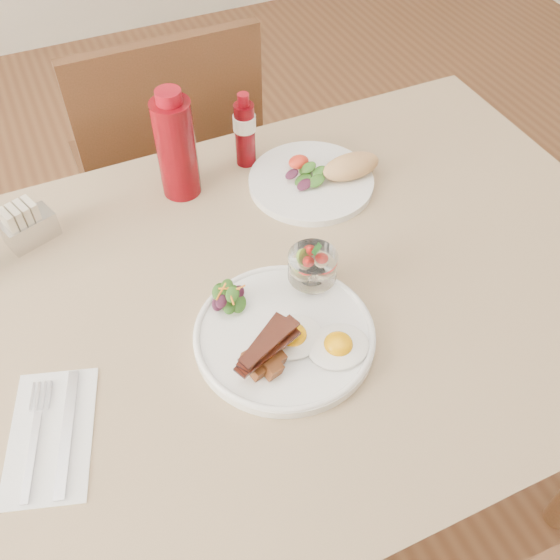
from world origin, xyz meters
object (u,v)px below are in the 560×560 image
(table, at_px, (274,325))
(chair_far, at_px, (169,170))
(main_plate, at_px, (284,335))
(second_plate, at_px, (321,177))
(hot_sauce_bottle, at_px, (245,131))
(sugar_caddy, at_px, (27,226))
(fruit_cup, at_px, (312,266))
(ketchup_bottle, at_px, (176,147))

(table, xyz_separation_m, chair_far, (0.00, 0.66, -0.14))
(table, bearing_deg, main_plate, -104.59)
(second_plate, height_order, hot_sauce_bottle, hot_sauce_bottle)
(sugar_caddy, bearing_deg, fruit_cup, -57.96)
(main_plate, distance_m, fruit_cup, 0.12)
(chair_far, xyz_separation_m, second_plate, (0.20, -0.45, 0.24))
(main_plate, bearing_deg, sugar_caddy, 129.57)
(table, height_order, ketchup_bottle, ketchup_bottle)
(fruit_cup, distance_m, second_plate, 0.28)
(hot_sauce_bottle, bearing_deg, main_plate, -104.80)
(fruit_cup, height_order, ketchup_bottle, ketchup_bottle)
(ketchup_bottle, bearing_deg, table, -79.86)
(ketchup_bottle, xyz_separation_m, hot_sauce_bottle, (0.14, 0.03, -0.03))
(sugar_caddy, bearing_deg, main_plate, -70.18)
(table, xyz_separation_m, hot_sauce_bottle, (0.09, 0.34, 0.16))
(ketchup_bottle, distance_m, sugar_caddy, 0.29)
(table, height_order, main_plate, main_plate)
(main_plate, xyz_separation_m, second_plate, (0.22, 0.31, 0.01))
(fruit_cup, bearing_deg, table, 158.19)
(fruit_cup, height_order, sugar_caddy, fruit_cup)
(main_plate, distance_m, hot_sauce_bottle, 0.45)
(chair_far, bearing_deg, hot_sauce_bottle, -74.59)
(ketchup_bottle, relative_size, hot_sauce_bottle, 1.39)
(second_plate, bearing_deg, main_plate, -125.31)
(chair_far, distance_m, ketchup_bottle, 0.49)
(hot_sauce_bottle, bearing_deg, sugar_caddy, -173.72)
(chair_far, bearing_deg, second_plate, -66.42)
(second_plate, distance_m, sugar_caddy, 0.54)
(chair_far, height_order, fruit_cup, chair_far)
(chair_far, bearing_deg, fruit_cup, -85.27)
(main_plate, height_order, hot_sauce_bottle, hot_sauce_bottle)
(chair_far, relative_size, fruit_cup, 11.65)
(hot_sauce_bottle, bearing_deg, chair_far, 105.41)
(table, bearing_deg, hot_sauce_bottle, 75.14)
(sugar_caddy, bearing_deg, table, -60.17)
(sugar_caddy, bearing_deg, second_plate, -27.61)
(chair_far, xyz_separation_m, ketchup_bottle, (-0.06, -0.35, 0.33))
(hot_sauce_bottle, xyz_separation_m, sugar_caddy, (-0.43, -0.05, -0.04))
(main_plate, relative_size, sugar_caddy, 2.83)
(table, height_order, fruit_cup, fruit_cup)
(chair_far, distance_m, second_plate, 0.55)
(ketchup_bottle, bearing_deg, sugar_caddy, -176.41)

